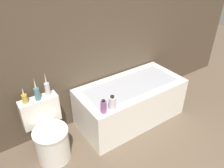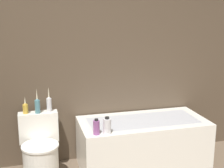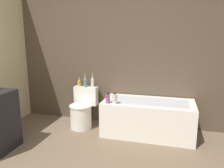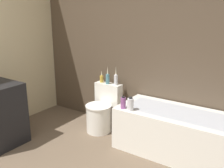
{
  "view_description": "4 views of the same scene",
  "coord_description": "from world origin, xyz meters",
  "px_view_note": "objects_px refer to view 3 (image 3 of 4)",
  "views": [
    {
      "loc": [
        -0.7,
        0.11,
        2.05
      ],
      "look_at": [
        0.46,
        1.79,
        0.78
      ],
      "focal_mm": 35.0,
      "sensor_mm": 36.0,
      "label": 1
    },
    {
      "loc": [
        -0.33,
        -1.17,
        1.74
      ],
      "look_at": [
        0.45,
        1.76,
        1.03
      ],
      "focal_mm": 50.0,
      "sensor_mm": 36.0,
      "label": 2
    },
    {
      "loc": [
        1.18,
        -1.41,
        1.53
      ],
      "look_at": [
        0.3,
        1.79,
        0.83
      ],
      "focal_mm": 35.0,
      "sensor_mm": 36.0,
      "label": 3
    },
    {
      "loc": [
        1.88,
        -0.96,
        1.77
      ],
      "look_at": [
        0.1,
        1.66,
        0.85
      ],
      "focal_mm": 42.0,
      "sensor_mm": 36.0,
      "label": 4
    }
  ],
  "objects_px": {
    "bathtub": "(148,118)",
    "toilet": "(82,111)",
    "vase_bronze": "(93,82)",
    "shampoo_bottle_tall": "(108,98)",
    "shampoo_bottle_short": "(115,99)",
    "vase_gold": "(79,83)",
    "vase_silver": "(85,82)"
  },
  "relations": [
    {
      "from": "vase_gold",
      "to": "vase_silver",
      "type": "distance_m",
      "value": 0.13
    },
    {
      "from": "vase_gold",
      "to": "bathtub",
      "type": "bearing_deg",
      "value": -8.93
    },
    {
      "from": "vase_silver",
      "to": "toilet",
      "type": "bearing_deg",
      "value": -90.0
    },
    {
      "from": "toilet",
      "to": "vase_gold",
      "type": "relative_size",
      "value": 3.64
    },
    {
      "from": "vase_silver",
      "to": "shampoo_bottle_tall",
      "type": "xyz_separation_m",
      "value": [
        0.55,
        -0.44,
        -0.14
      ]
    },
    {
      "from": "toilet",
      "to": "shampoo_bottle_short",
      "type": "distance_m",
      "value": 0.79
    },
    {
      "from": "vase_bronze",
      "to": "vase_gold",
      "type": "bearing_deg",
      "value": -177.42
    },
    {
      "from": "shampoo_bottle_tall",
      "to": "vase_silver",
      "type": "bearing_deg",
      "value": 141.14
    },
    {
      "from": "toilet",
      "to": "shampoo_bottle_short",
      "type": "relative_size",
      "value": 3.88
    },
    {
      "from": "bathtub",
      "to": "toilet",
      "type": "relative_size",
      "value": 2.1
    },
    {
      "from": "bathtub",
      "to": "shampoo_bottle_tall",
      "type": "bearing_deg",
      "value": -155.9
    },
    {
      "from": "vase_gold",
      "to": "vase_silver",
      "type": "bearing_deg",
      "value": -10.11
    },
    {
      "from": "toilet",
      "to": "shampoo_bottle_tall",
      "type": "height_order",
      "value": "shampoo_bottle_tall"
    },
    {
      "from": "vase_gold",
      "to": "vase_silver",
      "type": "relative_size",
      "value": 0.69
    },
    {
      "from": "vase_gold",
      "to": "shampoo_bottle_short",
      "type": "relative_size",
      "value": 1.07
    },
    {
      "from": "vase_silver",
      "to": "shampoo_bottle_short",
      "type": "distance_m",
      "value": 0.8
    },
    {
      "from": "vase_gold",
      "to": "vase_bronze",
      "type": "bearing_deg",
      "value": 2.58
    },
    {
      "from": "toilet",
      "to": "shampoo_bottle_short",
      "type": "xyz_separation_m",
      "value": [
        0.65,
        -0.28,
        0.34
      ]
    },
    {
      "from": "shampoo_bottle_tall",
      "to": "shampoo_bottle_short",
      "type": "relative_size",
      "value": 0.93
    },
    {
      "from": "bathtub",
      "to": "vase_silver",
      "type": "distance_m",
      "value": 1.25
    },
    {
      "from": "vase_silver",
      "to": "vase_bronze",
      "type": "height_order",
      "value": "vase_bronze"
    },
    {
      "from": "vase_bronze",
      "to": "shampoo_bottle_tall",
      "type": "bearing_deg",
      "value": -48.36
    },
    {
      "from": "shampoo_bottle_tall",
      "to": "vase_gold",
      "type": "bearing_deg",
      "value": 145.44
    },
    {
      "from": "bathtub",
      "to": "shampoo_bottle_tall",
      "type": "relative_size",
      "value": 8.78
    },
    {
      "from": "toilet",
      "to": "vase_silver",
      "type": "xyz_separation_m",
      "value": [
        0.0,
        0.16,
        0.48
      ]
    },
    {
      "from": "toilet",
      "to": "vase_bronze",
      "type": "xyz_separation_m",
      "value": [
        0.13,
        0.2,
        0.48
      ]
    },
    {
      "from": "toilet",
      "to": "shampoo_bottle_short",
      "type": "height_order",
      "value": "shampoo_bottle_short"
    },
    {
      "from": "shampoo_bottle_short",
      "to": "bathtub",
      "type": "bearing_deg",
      "value": 29.24
    },
    {
      "from": "vase_bronze",
      "to": "shampoo_bottle_short",
      "type": "bearing_deg",
      "value": -42.23
    },
    {
      "from": "vase_silver",
      "to": "shampoo_bottle_tall",
      "type": "height_order",
      "value": "vase_silver"
    },
    {
      "from": "bathtub",
      "to": "toilet",
      "type": "height_order",
      "value": "toilet"
    },
    {
      "from": "shampoo_bottle_tall",
      "to": "toilet",
      "type": "bearing_deg",
      "value": 153.23
    }
  ]
}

